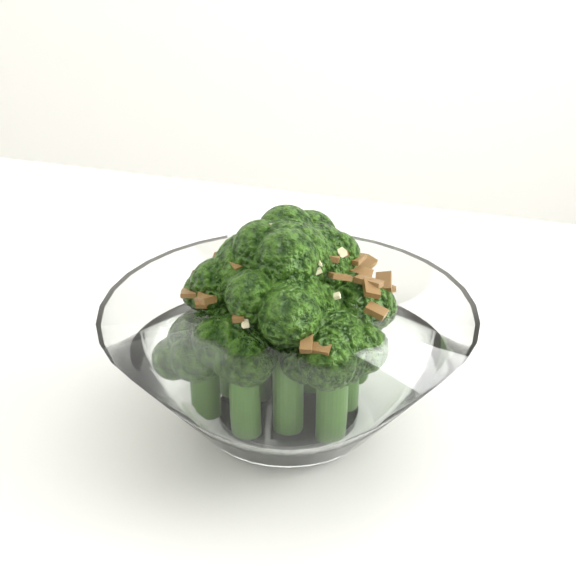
{
  "coord_description": "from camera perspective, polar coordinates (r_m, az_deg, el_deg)",
  "views": [
    {
      "loc": [
        -0.01,
        -0.4,
        1.02
      ],
      "look_at": [
        -0.01,
        -0.04,
        0.83
      ],
      "focal_mm": 50.0,
      "sensor_mm": 36.0,
      "label": 1
    }
  ],
  "objects": [
    {
      "name": "table",
      "position": [
        0.46,
        -5.58,
        -19.7
      ],
      "size": [
        1.39,
        1.14,
        0.75
      ],
      "color": "white",
      "rests_on": "ground"
    },
    {
      "name": "broccoli_dish",
      "position": [
        0.42,
        -0.04,
        -4.3
      ],
      "size": [
        0.19,
        0.19,
        0.12
      ],
      "color": "white",
      "rests_on": "table"
    }
  ]
}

